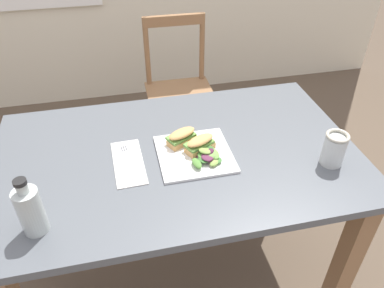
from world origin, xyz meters
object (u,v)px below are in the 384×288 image
dining_table (178,179)px  mason_jar_iced_tea (334,150)px  sandwich_half_back (182,137)px  fork_on_napkin (127,159)px  plate_lunch (194,154)px  chair_wooden_far (180,91)px  sandwich_half_front (200,144)px  bottle_cold_brew (31,213)px

dining_table → mason_jar_iced_tea: mason_jar_iced_tea is taller
sandwich_half_back → fork_on_napkin: 0.21m
dining_table → plate_lunch: plate_lunch is taller
plate_lunch → fork_on_napkin: bearing=173.9°
chair_wooden_far → sandwich_half_front: bearing=-96.6°
plate_lunch → chair_wooden_far: bearing=82.2°
fork_on_napkin → bottle_cold_brew: (-0.28, -0.25, 0.06)m
plate_lunch → sandwich_half_front: 0.04m
chair_wooden_far → mason_jar_iced_tea: 1.22m
sandwich_half_front → plate_lunch: bearing=-151.3°
chair_wooden_far → dining_table: bearing=-101.5°
sandwich_half_back → plate_lunch: bearing=-64.6°
sandwich_half_back → fork_on_napkin: size_ratio=0.65×
chair_wooden_far → plate_lunch: chair_wooden_far is taller
fork_on_napkin → mason_jar_iced_tea: (0.69, -0.17, 0.05)m
sandwich_half_back → fork_on_napkin: sandwich_half_back is taller
sandwich_half_front → dining_table: bearing=170.4°
dining_table → fork_on_napkin: 0.22m
dining_table → plate_lunch: bearing=-23.9°
sandwich_half_front → sandwich_half_back: (-0.05, 0.05, 0.00)m
fork_on_napkin → mason_jar_iced_tea: size_ratio=1.53×
bottle_cold_brew → mason_jar_iced_tea: (0.97, 0.08, -0.01)m
dining_table → sandwich_half_back: 0.17m
chair_wooden_far → plate_lunch: bearing=-97.8°
plate_lunch → bottle_cold_brew: bottle_cold_brew is taller
dining_table → sandwich_half_front: 0.19m
chair_wooden_far → bottle_cold_brew: size_ratio=4.59×
dining_table → fork_on_napkin: size_ratio=7.03×
chair_wooden_far → bottle_cold_brew: bearing=-118.3°
plate_lunch → sandwich_half_front: size_ratio=2.14×
sandwich_half_front → bottle_cold_brew: bottle_cold_brew is taller
plate_lunch → sandwich_half_front: bearing=28.7°
chair_wooden_far → fork_on_napkin: bearing=-111.3°
chair_wooden_far → sandwich_half_back: chair_wooden_far is taller
fork_on_napkin → chair_wooden_far: bearing=68.7°
sandwich_half_back → bottle_cold_brew: bottle_cold_brew is taller
sandwich_half_back → bottle_cold_brew: 0.57m
chair_wooden_far → plate_lunch: (-0.13, -0.98, 0.30)m
plate_lunch → bottle_cold_brew: bearing=-156.1°
sandwich_half_back → mason_jar_iced_tea: mason_jar_iced_tea is taller
bottle_cold_brew → plate_lunch: bearing=23.9°
fork_on_napkin → mason_jar_iced_tea: mason_jar_iced_tea is taller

